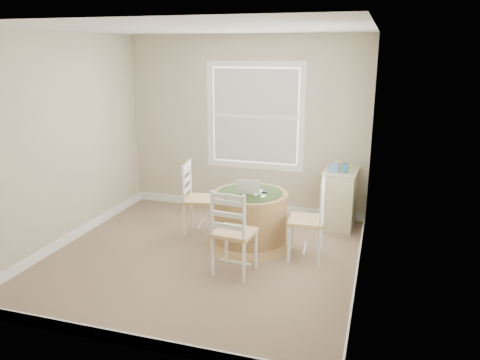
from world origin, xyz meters
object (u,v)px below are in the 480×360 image
(chair_left, at_px, (200,199))
(chair_near, at_px, (235,232))
(corner_chest, at_px, (339,198))
(laptop, at_px, (249,191))
(chair_right, at_px, (306,220))
(round_table, at_px, (250,216))

(chair_left, relative_size, chair_near, 1.00)
(chair_near, xyz_separation_m, corner_chest, (0.95, 1.76, -0.07))
(corner_chest, bearing_deg, laptop, -134.44)
(corner_chest, bearing_deg, chair_near, -115.65)
(chair_near, relative_size, laptop, 3.00)
(chair_near, distance_m, chair_right, 0.91)
(round_table, bearing_deg, chair_left, 173.17)
(round_table, height_order, corner_chest, corner_chest)
(chair_left, height_order, laptop, chair_left)
(round_table, height_order, laptop, laptop)
(chair_right, distance_m, corner_chest, 1.19)
(chair_near, distance_m, corner_chest, 2.00)
(chair_near, xyz_separation_m, laptop, (-0.07, 0.82, 0.23))
(chair_right, bearing_deg, laptop, -110.49)
(chair_left, height_order, chair_right, same)
(laptop, relative_size, corner_chest, 0.39)
(round_table, bearing_deg, chair_near, -81.07)
(chair_near, relative_size, chair_right, 1.00)
(chair_left, xyz_separation_m, laptop, (0.72, -0.16, 0.23))
(chair_near, bearing_deg, round_table, -79.58)
(corner_chest, bearing_deg, round_table, -134.51)
(chair_near, relative_size, corner_chest, 1.18)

